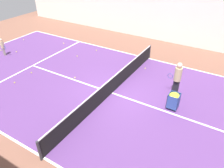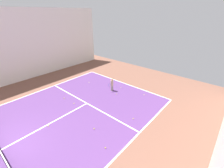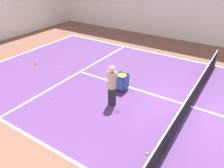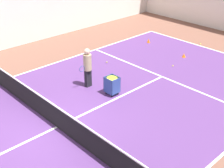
{
  "view_description": "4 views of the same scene",
  "coord_description": "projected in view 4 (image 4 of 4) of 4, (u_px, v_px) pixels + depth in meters",
  "views": [
    {
      "loc": [
        8.25,
        4.99,
        6.72
      ],
      "look_at": [
        0.0,
        0.0,
        0.57
      ],
      "focal_mm": 35.0,
      "sensor_mm": 36.0,
      "label": 1
    },
    {
      "loc": [
        -8.25,
        0.26,
        6.72
      ],
      "look_at": [
        -0.1,
        -9.11,
        0.69
      ],
      "focal_mm": 24.0,
      "sensor_mm": 36.0,
      "label": 2
    },
    {
      "loc": [
        -8.25,
        -1.34,
        5.42
      ],
      "look_at": [
        -1.7,
        2.89,
        1.01
      ],
      "focal_mm": 35.0,
      "sensor_mm": 36.0,
      "label": 3
    },
    {
      "loc": [
        8.25,
        -4.96,
        6.72
      ],
      "look_at": [
        -0.42,
        3.18,
        0.49
      ],
      "focal_mm": 50.0,
      "sensor_mm": 36.0,
      "label": 4
    }
  ],
  "objects": [
    {
      "name": "tennis_net",
      "position": [
        56.0,
        116.0,
        11.22
      ],
      "size": [
        10.21,
        0.1,
        0.96
      ],
      "color": "#2D2D33",
      "rests_on": "ground"
    },
    {
      "name": "ground_plane",
      "position": [
        57.0,
        127.0,
        11.45
      ],
      "size": [
        33.66,
        33.66,
        0.0
      ],
      "primitive_type": "plane",
      "color": "brown"
    },
    {
      "name": "training_cone_0",
      "position": [
        149.0,
        41.0,
        19.35
      ],
      "size": [
        0.2,
        0.2,
        0.26
      ],
      "primitive_type": "cone",
      "color": "orange",
      "rests_on": "ground"
    },
    {
      "name": "ball_cart",
      "position": [
        112.0,
        82.0,
        13.37
      ],
      "size": [
        0.54,
        0.51,
        0.84
      ],
      "color": "#2D478C",
      "rests_on": "ground"
    },
    {
      "name": "court_playing_area",
      "position": [
        57.0,
        127.0,
        11.45
      ],
      "size": [
        9.91,
        22.28,
        0.0
      ],
      "color": "#563370",
      "rests_on": "ground"
    },
    {
      "name": "line_baseline_far",
      "position": [
        216.0,
        51.0,
        18.2
      ],
      "size": [
        9.91,
        0.1,
        0.0
      ],
      "primitive_type": "cube",
      "color": "white",
      "rests_on": "ground"
    },
    {
      "name": "training_cone_1",
      "position": [
        184.0,
        55.0,
        17.29
      ],
      "size": [
        0.21,
        0.21,
        0.22
      ],
      "primitive_type": "cone",
      "color": "orange",
      "rests_on": "ground"
    },
    {
      "name": "tennis_ball_3",
      "position": [
        173.0,
        66.0,
        16.22
      ],
      "size": [
        0.07,
        0.07,
        0.07
      ],
      "primitive_type": "sphere",
      "color": "yellow",
      "rests_on": "ground"
    },
    {
      "name": "coach_at_net",
      "position": [
        87.0,
        65.0,
        13.81
      ],
      "size": [
        0.38,
        0.69,
        1.84
      ],
      "rotation": [
        0.0,
        0.0,
        -1.55
      ],
      "color": "black",
      "rests_on": "ground"
    },
    {
      "name": "tennis_ball_4",
      "position": [
        107.0,
        62.0,
        16.64
      ],
      "size": [
        0.07,
        0.07,
        0.07
      ],
      "primitive_type": "sphere",
      "color": "yellow",
      "rests_on": "ground"
    },
    {
      "name": "line_service_far",
      "position": [
        162.0,
        77.0,
        15.16
      ],
      "size": [
        9.91,
        0.1,
        0.0
      ],
      "primitive_type": "cube",
      "color": "white",
      "rests_on": "ground"
    },
    {
      "name": "tennis_ball_1",
      "position": [
        201.0,
        44.0,
        19.13
      ],
      "size": [
        0.07,
        0.07,
        0.07
      ],
      "primitive_type": "sphere",
      "color": "yellow",
      "rests_on": "ground"
    },
    {
      "name": "line_centre_service",
      "position": [
        57.0,
        127.0,
        11.45
      ],
      "size": [
        0.1,
        12.25,
        0.0
      ],
      "primitive_type": "cube",
      "color": "white",
      "rests_on": "ground"
    },
    {
      "name": "tennis_ball_12",
      "position": [
        21.0,
        90.0,
        13.91
      ],
      "size": [
        0.07,
        0.07,
        0.07
      ],
      "primitive_type": "sphere",
      "color": "yellow",
      "rests_on": "ground"
    }
  ]
}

